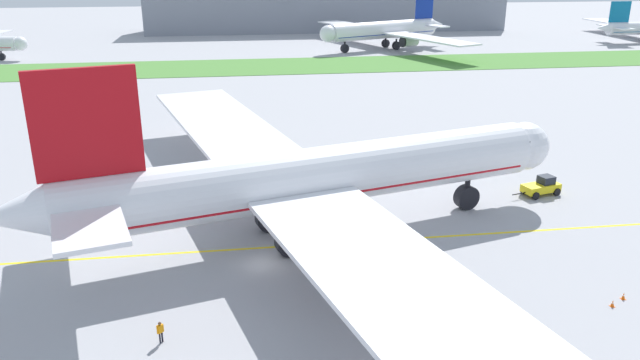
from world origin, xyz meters
TOP-DOWN VIEW (x-y plane):
  - ground_plane at (0.00, 0.00)m, footprint 600.00×600.00m
  - apron_taxi_line at (0.00, 3.24)m, footprint 280.00×0.36m
  - grass_median_strip at (0.00, 104.27)m, footprint 320.00×24.00m
  - airliner_foreground at (4.54, 4.95)m, footprint 55.84×90.33m
  - pushback_tug at (32.90, 12.63)m, footprint 6.29×3.26m
  - ground_crew_wingwalker_port at (-8.00, -11.12)m, footprint 0.50×0.49m
  - ground_crew_marshaller_front at (7.78, 9.26)m, footprint 0.59×0.29m
  - traffic_cone_near_nose at (28.54, -10.25)m, footprint 0.36×0.36m
  - traffic_cone_port_wing at (27.01, -11.18)m, footprint 0.36×0.36m
  - service_truck_baggage_loader at (-22.88, 40.92)m, footprint 5.25×3.54m
  - parked_airliner_far_centre at (42.79, 129.62)m, footprint 41.40×65.94m
  - terminal_building at (33.16, 179.27)m, footprint 127.91×20.00m

SIDE VIEW (x-z plane):
  - ground_plane at x=0.00m, z-range 0.00..0.00m
  - apron_taxi_line at x=0.00m, z-range 0.00..0.01m
  - grass_median_strip at x=0.00m, z-range 0.00..0.10m
  - traffic_cone_near_nose at x=28.54m, z-range -0.01..0.57m
  - traffic_cone_port_wing at x=27.01m, z-range -0.01..0.57m
  - pushback_tug at x=32.90m, z-range -0.10..2.12m
  - ground_crew_marshaller_front at x=7.78m, z-range 0.18..1.86m
  - ground_crew_wingwalker_port at x=-8.00m, z-range 0.18..1.90m
  - service_truck_baggage_loader at x=-22.88m, z-range 0.16..2.68m
  - parked_airliner_far_centre at x=42.79m, z-range -2.56..13.35m
  - airliner_foreground at x=4.54m, z-range -2.90..15.17m
  - terminal_building at x=33.16m, z-range 0.00..18.00m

